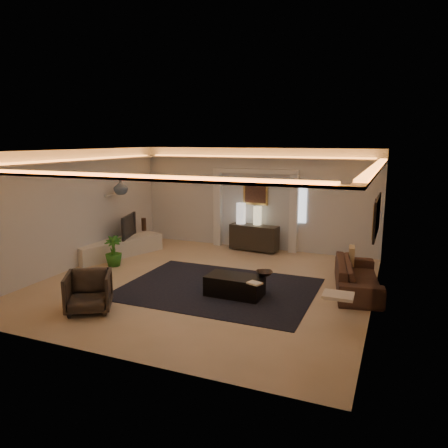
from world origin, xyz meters
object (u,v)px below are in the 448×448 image
at_px(sofa, 358,276).
at_px(armchair, 89,292).
at_px(coffee_table, 235,286).
at_px(console, 254,237).

bearing_deg(sofa, armchair, 114.01).
bearing_deg(coffee_table, sofa, 29.46).
bearing_deg(sofa, console, 42.86).
relative_size(console, armchair, 1.70).
relative_size(console, coffee_table, 1.22).
bearing_deg(armchair, coffee_table, 7.15).
height_order(console, armchair, console).
height_order(sofa, armchair, armchair).
xyz_separation_m(sofa, armchair, (-4.49, -3.00, 0.05)).
bearing_deg(coffee_table, console, 103.32).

